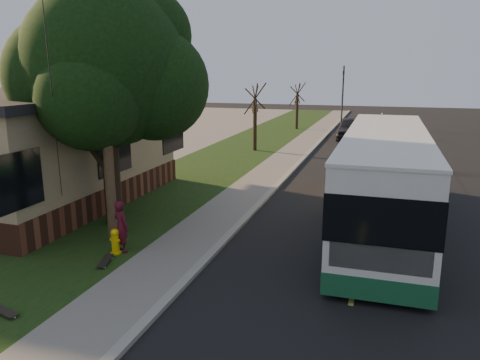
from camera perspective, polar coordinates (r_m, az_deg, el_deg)
name	(u,v)px	position (r m, az deg, el deg)	size (l,w,h in m)	color
ground	(201,267)	(12.80, -4.76, -10.49)	(120.00, 120.00, 0.00)	black
road	(370,189)	(21.47, 15.52, -1.07)	(8.00, 80.00, 0.01)	black
curb	(281,182)	(21.91, 5.04, -0.19)	(0.25, 80.00, 0.12)	gray
sidewalk	(260,181)	(22.14, 2.51, -0.06)	(2.00, 80.00, 0.08)	slate
grass_verge	(192,176)	(23.25, -5.86, 0.52)	(5.00, 80.00, 0.07)	black
building_lot	(26,164)	(28.64, -24.62, 1.76)	(15.00, 80.00, 0.04)	slate
fire_hydrant	(115,241)	(13.77, -14.96, -7.23)	(0.32, 0.32, 0.74)	yellow
utility_pole	(104,88)	(14.16, -16.30, 10.66)	(2.86, 3.21, 9.07)	#473321
leafy_tree	(108,69)	(16.01, -15.77, 12.86)	(6.30, 6.00, 7.80)	black
bare_tree_near	(255,118)	(30.07, 1.84, 7.57)	(1.38, 1.21, 4.31)	black
bare_tree_far	(297,107)	(41.63, 6.97, 8.87)	(1.38, 1.21, 4.03)	black
traffic_signal	(343,92)	(45.06, 12.41, 10.48)	(0.18, 0.22, 5.50)	#2D2D30
transit_bus	(384,177)	(16.13, 17.16, 0.37)	(2.74, 11.87, 3.21)	silver
skateboarder	(121,226)	(13.74, -14.28, -5.51)	(0.55, 0.36, 1.50)	#490E1B
skateboard_main	(105,261)	(13.30, -16.09, -9.44)	(0.49, 0.93, 0.08)	black
skateboard_spare	(3,311)	(11.55, -26.92, -14.04)	(0.90, 0.44, 0.08)	black
dumpster	(88,167)	(22.99, -18.05, 1.47)	(1.50, 1.20, 1.31)	black
distant_car	(351,128)	(36.69, 13.33, 6.18)	(1.95, 4.85, 1.65)	black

